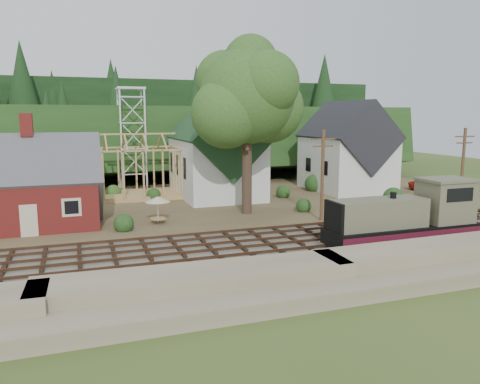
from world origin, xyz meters
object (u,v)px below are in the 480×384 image
object	(u,v)px
patio_set	(158,200)
car_red	(428,185)
locomotive	(408,218)
car_blue	(72,213)

from	to	relation	value
patio_set	car_red	bearing A→B (deg)	11.67
locomotive	patio_set	bearing A→B (deg)	143.30
car_blue	patio_set	size ratio (longest dim) A/B	1.48
car_red	patio_set	world-z (taller)	patio_set
locomotive	patio_set	xyz separation A→B (m)	(-15.62, 11.64, 0.20)
car_blue	locomotive	bearing A→B (deg)	-39.07
locomotive	car_red	distance (m)	25.89
car_red	patio_set	bearing A→B (deg)	130.02
locomotive	car_blue	world-z (taller)	locomotive
car_blue	car_red	distance (m)	40.41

